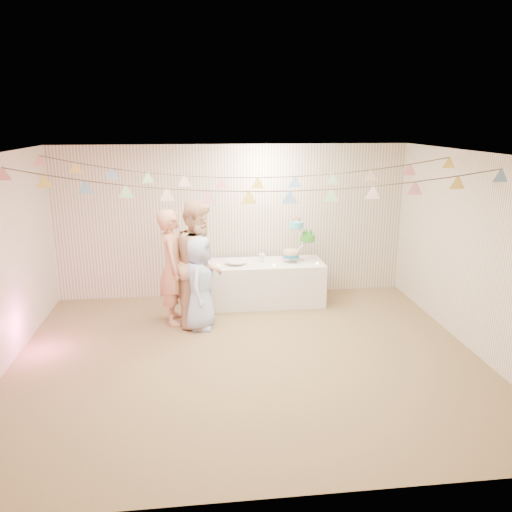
{
  "coord_description": "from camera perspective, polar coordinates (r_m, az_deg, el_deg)",
  "views": [
    {
      "loc": [
        -0.57,
        -5.87,
        3.0
      ],
      "look_at": [
        0.2,
        0.8,
        1.15
      ],
      "focal_mm": 35.0,
      "sensor_mm": 36.0,
      "label": 1
    }
  ],
  "objects": [
    {
      "name": "cake_stand",
      "position": [
        8.28,
        4.93,
        2.06
      ],
      "size": [
        0.62,
        0.36,
        0.69
      ],
      "primitive_type": null,
      "color": "silver",
      "rests_on": "table"
    },
    {
      "name": "tealight_0",
      "position": [
        8.03,
        -4.34,
        -1.12
      ],
      "size": [
        0.04,
        0.04,
        0.03
      ],
      "primitive_type": "cylinder",
      "color": "#FFD88C",
      "rests_on": "table"
    },
    {
      "name": "tealight_2",
      "position": [
        8.04,
        2.1,
        -1.05
      ],
      "size": [
        0.04,
        0.04,
        0.03
      ],
      "primitive_type": "cylinder",
      "color": "#FFD88C",
      "rests_on": "table"
    },
    {
      "name": "person_child",
      "position": [
        7.3,
        -6.47,
        -3.08
      ],
      "size": [
        0.57,
        0.76,
        1.39
      ],
      "primitive_type": "imported",
      "rotation": [
        0.0,
        0.0,
        1.36
      ],
      "color": "#A3B8E7",
      "rests_on": "floor"
    },
    {
      "name": "tealight_1",
      "position": [
        8.37,
        -1.36,
        -0.38
      ],
      "size": [
        0.04,
        0.04,
        0.03
      ],
      "primitive_type": "cylinder",
      "color": "#FFD88C",
      "rests_on": "table"
    },
    {
      "name": "cake_top_tier",
      "position": [
        8.18,
        4.6,
        3.91
      ],
      "size": [
        0.25,
        0.25,
        0.19
      ],
      "primitive_type": null,
      "color": "#43C3D3",
      "rests_on": "cake_stand"
    },
    {
      "name": "tealight_3",
      "position": [
        8.5,
        3.32,
        -0.16
      ],
      "size": [
        0.04,
        0.04,
        0.03
      ],
      "primitive_type": "cylinder",
      "color": "#FFD88C",
      "rests_on": "table"
    },
    {
      "name": "posy",
      "position": [
        8.25,
        0.65,
        0.12
      ],
      "size": [
        0.13,
        0.13,
        0.15
      ],
      "primitive_type": null,
      "color": "white",
      "rests_on": "table"
    },
    {
      "name": "table",
      "position": [
        8.35,
        1.17,
        -3.08
      ],
      "size": [
        1.89,
        0.75,
        0.71
      ],
      "primitive_type": "cube",
      "color": "silver",
      "rests_on": "floor"
    },
    {
      "name": "right_wall",
      "position": [
        7.08,
        23.96,
        0.15
      ],
      "size": [
        5.0,
        5.0,
        0.0
      ],
      "primitive_type": "plane",
      "color": "silver",
      "rests_on": "ground"
    },
    {
      "name": "person_adult_b",
      "position": [
        7.44,
        -6.41,
        -0.76
      ],
      "size": [
        0.9,
        1.05,
        1.88
      ],
      "primitive_type": "imported",
      "rotation": [
        0.0,
        0.0,
        1.34
      ],
      "color": "tan",
      "rests_on": "floor"
    },
    {
      "name": "bunting_front",
      "position": [
        5.74,
        -0.85,
        8.6
      ],
      "size": [
        5.6,
        0.9,
        0.36
      ],
      "primitive_type": null,
      "color": "#72A5E5",
      "rests_on": "ceiling"
    },
    {
      "name": "cake_middle",
      "position": [
        8.4,
        6.01,
        2.3
      ],
      "size": [
        0.27,
        0.27,
        0.22
      ],
      "primitive_type": null,
      "color": "green",
      "rests_on": "cake_stand"
    },
    {
      "name": "back_wall",
      "position": [
        8.56,
        -2.64,
        3.93
      ],
      "size": [
        6.0,
        6.0,
        0.0
      ],
      "primitive_type": "plane",
      "color": "silver",
      "rests_on": "ground"
    },
    {
      "name": "tealight_4",
      "position": [
        8.22,
        7.03,
        -0.8
      ],
      "size": [
        0.04,
        0.04,
        0.03
      ],
      "primitive_type": "cylinder",
      "color": "#FFD88C",
      "rests_on": "table"
    },
    {
      "name": "floor",
      "position": [
        6.61,
        -0.94,
        -11.56
      ],
      "size": [
        6.0,
        6.0,
        0.0
      ],
      "primitive_type": "plane",
      "color": "brown",
      "rests_on": "ground"
    },
    {
      "name": "front_wall",
      "position": [
        3.81,
        2.76,
        -11.06
      ],
      "size": [
        6.0,
        6.0,
        0.0
      ],
      "primitive_type": "plane",
      "color": "silver",
      "rests_on": "ground"
    },
    {
      "name": "platter",
      "position": [
        8.13,
        -2.27,
        -0.6
      ],
      "size": [
        0.34,
        0.34,
        0.02
      ],
      "primitive_type": "cylinder",
      "color": "white",
      "rests_on": "table"
    },
    {
      "name": "person_adult_a",
      "position": [
        7.53,
        -9.47,
        -1.24
      ],
      "size": [
        0.42,
        0.64,
        1.74
      ],
      "primitive_type": "imported",
      "rotation": [
        0.0,
        0.0,
        1.58
      ],
      "color": "tan",
      "rests_on": "floor"
    },
    {
      "name": "cake_bottom",
      "position": [
        8.26,
        3.95,
        0.18
      ],
      "size": [
        0.31,
        0.31,
        0.15
      ],
      "primitive_type": null,
      "color": "teal",
      "rests_on": "cake_stand"
    },
    {
      "name": "bunting_back",
      "position": [
        7.02,
        -1.93,
        10.09
      ],
      "size": [
        5.6,
        1.1,
        0.4
      ],
      "primitive_type": null,
      "color": "pink",
      "rests_on": "ceiling"
    },
    {
      "name": "ceiling",
      "position": [
        5.91,
        -1.06,
        11.53
      ],
      "size": [
        6.0,
        6.0,
        0.0
      ],
      "primitive_type": "plane",
      "color": "white",
      "rests_on": "ground"
    }
  ]
}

